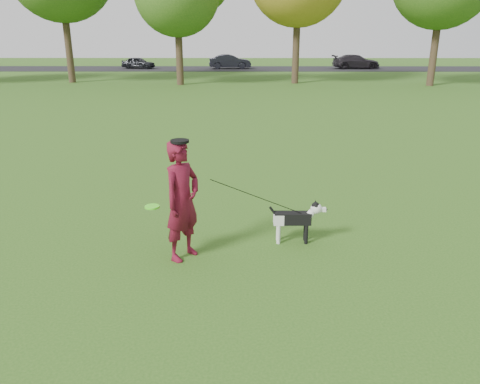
{
  "coord_description": "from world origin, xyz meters",
  "views": [
    {
      "loc": [
        0.31,
        -7.43,
        3.48
      ],
      "look_at": [
        0.27,
        -0.06,
        0.95
      ],
      "focal_mm": 35.0,
      "sensor_mm": 36.0,
      "label": 1
    }
  ],
  "objects_px": {
    "man": "(182,201)",
    "car_right": "(356,62)",
    "car_mid": "(230,62)",
    "dog": "(297,217)",
    "car_left": "(138,63)"
  },
  "relations": [
    {
      "from": "dog",
      "to": "car_mid",
      "type": "xyz_separation_m",
      "value": [
        -2.21,
        39.98,
        0.23
      ]
    },
    {
      "from": "car_right",
      "to": "man",
      "type": "bearing_deg",
      "value": 162.34
    },
    {
      "from": "car_left",
      "to": "car_mid",
      "type": "distance_m",
      "value": 9.0
    },
    {
      "from": "dog",
      "to": "car_left",
      "type": "xyz_separation_m",
      "value": [
        -11.21,
        39.98,
        0.11
      ]
    },
    {
      "from": "man",
      "to": "car_mid",
      "type": "xyz_separation_m",
      "value": [
        -0.33,
        40.55,
        -0.28
      ]
    },
    {
      "from": "dog",
      "to": "car_left",
      "type": "relative_size",
      "value": 0.31
    },
    {
      "from": "dog",
      "to": "car_right",
      "type": "bearing_deg",
      "value": 75.77
    },
    {
      "from": "car_left",
      "to": "car_right",
      "type": "xyz_separation_m",
      "value": [
        21.34,
        0.0,
        0.11
      ]
    },
    {
      "from": "man",
      "to": "car_left",
      "type": "height_order",
      "value": "man"
    },
    {
      "from": "car_mid",
      "to": "man",
      "type": "bearing_deg",
      "value": 175.97
    },
    {
      "from": "man",
      "to": "car_right",
      "type": "bearing_deg",
      "value": 18.03
    },
    {
      "from": "dog",
      "to": "car_left",
      "type": "height_order",
      "value": "car_left"
    },
    {
      "from": "man",
      "to": "car_mid",
      "type": "height_order",
      "value": "man"
    },
    {
      "from": "man",
      "to": "car_mid",
      "type": "bearing_deg",
      "value": 35.0
    },
    {
      "from": "dog",
      "to": "car_left",
      "type": "bearing_deg",
      "value": 105.66
    }
  ]
}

